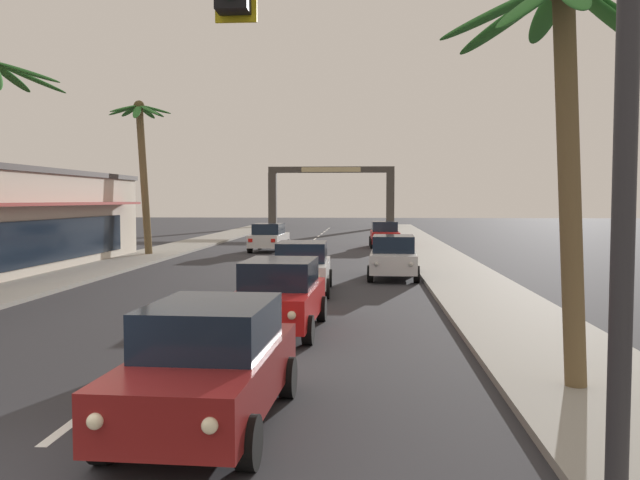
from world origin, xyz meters
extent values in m
cube|color=gray|center=(7.80, 20.00, 0.07)|extent=(3.20, 110.00, 0.14)
cube|color=gray|center=(-7.80, 20.00, 0.07)|extent=(3.20, 110.00, 0.14)
cube|color=silver|center=(0.00, 2.09, 0.00)|extent=(0.16, 2.00, 0.01)
cube|color=silver|center=(0.00, 6.10, 0.00)|extent=(0.16, 2.00, 0.01)
cube|color=silver|center=(0.00, 10.12, 0.00)|extent=(0.16, 2.00, 0.01)
cube|color=silver|center=(0.00, 14.14, 0.00)|extent=(0.16, 2.00, 0.01)
cube|color=silver|center=(0.00, 18.16, 0.00)|extent=(0.16, 2.00, 0.01)
cube|color=silver|center=(0.00, 22.17, 0.00)|extent=(0.16, 2.00, 0.01)
cube|color=silver|center=(0.00, 26.19, 0.00)|extent=(0.16, 2.00, 0.01)
cube|color=silver|center=(0.00, 30.21, 0.00)|extent=(0.16, 2.00, 0.01)
cube|color=silver|center=(0.00, 34.22, 0.00)|extent=(0.16, 2.00, 0.01)
cube|color=silver|center=(0.00, 38.24, 0.00)|extent=(0.16, 2.00, 0.01)
cube|color=silver|center=(0.00, 42.26, 0.00)|extent=(0.16, 2.00, 0.01)
cube|color=silver|center=(0.00, 46.28, 0.00)|extent=(0.16, 2.00, 0.01)
cube|color=silver|center=(0.00, 50.29, 0.00)|extent=(0.16, 2.00, 0.01)
cube|color=silver|center=(0.00, 54.31, 0.00)|extent=(0.16, 2.00, 0.01)
cube|color=silver|center=(0.00, 58.33, 0.00)|extent=(0.16, 2.00, 0.01)
cube|color=silver|center=(0.00, 62.35, 0.00)|extent=(0.16, 2.00, 0.01)
cube|color=silver|center=(0.00, 66.36, 0.00)|extent=(0.16, 2.00, 0.01)
cylinder|color=#2D2D33|center=(6.51, -0.28, 3.30)|extent=(0.22, 0.22, 6.60)
cube|color=maroon|center=(1.92, 2.03, 0.68)|extent=(1.94, 4.37, 0.72)
cube|color=black|center=(1.93, 2.18, 1.36)|extent=(1.69, 2.26, 0.64)
cylinder|color=black|center=(2.72, 0.57, 0.32)|extent=(0.25, 0.65, 0.64)
cylinder|color=black|center=(1.00, 0.64, 0.32)|extent=(0.25, 0.65, 0.64)
cylinder|color=black|center=(2.84, 3.41, 0.32)|extent=(0.25, 0.65, 0.64)
cylinder|color=black|center=(1.12, 3.48, 0.32)|extent=(0.25, 0.65, 0.64)
sphere|color=#F9EFC6|center=(2.45, -0.17, 0.76)|extent=(0.18, 0.18, 0.18)
sphere|color=#F9EFC6|center=(1.21, -0.12, 0.76)|extent=(0.18, 0.18, 0.18)
cube|color=red|center=(2.67, 4.16, 0.78)|extent=(0.24, 0.07, 0.20)
cube|color=red|center=(1.35, 4.21, 0.78)|extent=(0.24, 0.07, 0.20)
cube|color=red|center=(2.01, 8.71, 0.68)|extent=(1.91, 4.36, 0.72)
cube|color=black|center=(2.02, 8.86, 1.36)|extent=(1.68, 2.26, 0.64)
cylinder|color=black|center=(2.83, 7.26, 0.32)|extent=(0.24, 0.65, 0.64)
cylinder|color=black|center=(1.10, 7.32, 0.32)|extent=(0.24, 0.65, 0.64)
cylinder|color=black|center=(2.93, 10.10, 0.32)|extent=(0.24, 0.65, 0.64)
cylinder|color=black|center=(1.20, 10.16, 0.32)|extent=(0.24, 0.65, 0.64)
sphere|color=#F9EFC6|center=(2.56, 6.52, 0.76)|extent=(0.18, 0.18, 0.18)
sphere|color=#F9EFC6|center=(1.32, 6.56, 0.76)|extent=(0.18, 0.18, 0.18)
cube|color=red|center=(2.75, 10.84, 0.78)|extent=(0.24, 0.07, 0.20)
cube|color=red|center=(1.43, 10.89, 0.78)|extent=(0.24, 0.07, 0.20)
cube|color=silver|center=(1.91, 15.39, 0.68)|extent=(1.86, 4.34, 0.72)
cube|color=black|center=(1.91, 15.54, 1.36)|extent=(1.65, 2.24, 0.64)
cylinder|color=black|center=(2.81, 13.99, 0.32)|extent=(0.23, 0.64, 0.64)
cylinder|color=black|center=(1.08, 13.95, 0.32)|extent=(0.23, 0.64, 0.64)
cylinder|color=black|center=(2.74, 16.83, 0.32)|extent=(0.23, 0.64, 0.64)
cylinder|color=black|center=(1.02, 16.79, 0.32)|extent=(0.23, 0.64, 0.64)
sphere|color=#F9EFC6|center=(2.58, 13.24, 0.76)|extent=(0.18, 0.18, 0.18)
sphere|color=#F9EFC6|center=(1.34, 13.21, 0.76)|extent=(0.18, 0.18, 0.18)
cube|color=red|center=(2.52, 17.57, 0.78)|extent=(0.24, 0.07, 0.20)
cube|color=red|center=(1.20, 17.54, 0.78)|extent=(0.24, 0.07, 0.20)
cube|color=silver|center=(-1.77, 33.26, 0.68)|extent=(1.99, 4.39, 0.72)
cube|color=black|center=(-1.78, 33.11, 1.36)|extent=(1.72, 2.28, 0.64)
cylinder|color=black|center=(-2.56, 34.72, 0.32)|extent=(0.25, 0.65, 0.64)
cylinder|color=black|center=(-0.84, 34.63, 0.32)|extent=(0.25, 0.65, 0.64)
cylinder|color=black|center=(-2.71, 31.89, 0.32)|extent=(0.25, 0.65, 0.64)
cylinder|color=black|center=(-0.99, 31.79, 0.32)|extent=(0.25, 0.65, 0.64)
sphere|color=#B2B2AD|center=(-2.27, 35.46, 0.76)|extent=(0.18, 0.18, 0.18)
sphere|color=#B2B2AD|center=(-1.04, 35.39, 0.76)|extent=(0.18, 0.18, 0.18)
cube|color=red|center=(-2.55, 31.14, 0.78)|extent=(0.24, 0.07, 0.20)
cube|color=red|center=(-1.23, 31.06, 0.78)|extent=(0.24, 0.07, 0.20)
cube|color=red|center=(5.25, 37.29, 0.68)|extent=(1.85, 4.34, 0.72)
cube|color=black|center=(5.25, 37.44, 1.36)|extent=(1.65, 2.23, 0.64)
cylinder|color=black|center=(6.15, 35.89, 0.32)|extent=(0.23, 0.64, 0.64)
cylinder|color=black|center=(4.42, 35.85, 0.32)|extent=(0.23, 0.64, 0.64)
cylinder|color=black|center=(6.09, 38.73, 0.32)|extent=(0.23, 0.64, 0.64)
cylinder|color=black|center=(4.36, 38.69, 0.32)|extent=(0.23, 0.64, 0.64)
sphere|color=#B2B2AD|center=(5.92, 35.13, 0.76)|extent=(0.18, 0.18, 0.18)
sphere|color=#B2B2AD|center=(4.68, 35.11, 0.76)|extent=(0.18, 0.18, 0.18)
cube|color=red|center=(5.87, 39.46, 0.78)|extent=(0.24, 0.07, 0.20)
cube|color=red|center=(4.55, 39.43, 0.78)|extent=(0.24, 0.07, 0.20)
cube|color=silver|center=(5.13, 19.74, 0.68)|extent=(1.93, 4.37, 0.72)
cube|color=black|center=(5.14, 19.89, 1.36)|extent=(1.68, 2.26, 0.64)
cylinder|color=black|center=(5.94, 18.28, 0.32)|extent=(0.24, 0.65, 0.64)
cylinder|color=black|center=(4.21, 18.35, 0.32)|extent=(0.24, 0.65, 0.64)
cylinder|color=black|center=(6.05, 21.12, 0.32)|extent=(0.24, 0.65, 0.64)
cylinder|color=black|center=(4.32, 21.19, 0.32)|extent=(0.24, 0.65, 0.64)
sphere|color=#B2B2AD|center=(5.66, 17.54, 0.76)|extent=(0.18, 0.18, 0.18)
sphere|color=#B2B2AD|center=(4.43, 17.59, 0.76)|extent=(0.18, 0.18, 0.18)
cube|color=red|center=(5.87, 21.87, 0.78)|extent=(0.24, 0.07, 0.20)
cube|color=red|center=(4.55, 21.92, 0.78)|extent=(0.24, 0.07, 0.20)
ellipsoid|color=#2D702D|center=(-6.60, 13.72, 7.09)|extent=(2.35, 0.47, 0.85)
ellipsoid|color=#2D702D|center=(-6.79, 14.35, 7.03)|extent=(2.16, 1.55, 0.98)
ellipsoid|color=#2D702D|center=(-7.71, 14.91, 7.14)|extent=(0.48, 2.37, 0.76)
cylinder|color=brown|center=(-8.06, 29.25, 4.07)|extent=(0.83, 0.40, 8.14)
ellipsoid|color=#2D702D|center=(-7.45, 29.44, 8.02)|extent=(1.77, 0.78, 0.56)
ellipsoid|color=#2D702D|center=(-7.80, 29.94, 7.99)|extent=(1.30, 1.64, 0.62)
ellipsoid|color=#2D702D|center=(-8.12, 30.06, 7.97)|extent=(0.71, 1.75, 0.67)
ellipsoid|color=#2D702D|center=(-8.94, 29.76, 7.99)|extent=(1.60, 1.36, 0.61)
ellipsoid|color=#2D702D|center=(-9.10, 29.19, 7.96)|extent=(1.73, 0.52, 0.67)
ellipsoid|color=#2D702D|center=(-8.87, 28.66, 7.98)|extent=(1.50, 1.48, 0.63)
ellipsoid|color=#2D702D|center=(-8.14, 28.51, 7.79)|extent=(0.68, 1.62, 1.00)
ellipsoid|color=#2D702D|center=(-7.61, 28.80, 7.91)|extent=(1.61, 1.27, 0.78)
sphere|color=#4C4223|center=(-8.28, 29.25, 8.18)|extent=(0.60, 0.60, 0.60)
cylinder|color=brown|center=(7.23, 3.90, 3.18)|extent=(0.68, 0.34, 6.38)
ellipsoid|color=#2D702D|center=(7.90, 4.12, 5.91)|extent=(1.85, 0.83, 1.23)
ellipsoid|color=#2D702D|center=(7.90, 4.42, 6.17)|extent=(1.92, 1.39, 0.74)
ellipsoid|color=#2D702D|center=(7.08, 4.90, 6.21)|extent=(0.43, 2.03, 0.65)
ellipsoid|color=#2D702D|center=(6.37, 4.54, 6.05)|extent=(1.70, 1.60, 0.97)
ellipsoid|color=#2D702D|center=(6.13, 3.97, 6.04)|extent=(1.95, 0.53, 0.98)
ellipsoid|color=#2D702D|center=(6.45, 3.26, 5.95)|extent=(1.56, 1.62, 1.15)
cube|color=maroon|center=(-8.50, 17.48, 2.93)|extent=(1.00, 21.93, 0.12)
cube|color=black|center=(-8.93, 17.48, 1.40)|extent=(0.06, 20.64, 1.80)
cube|color=#423D38|center=(-6.79, 70.66, 3.11)|extent=(0.90, 0.90, 6.21)
cube|color=#423D38|center=(6.79, 70.66, 3.11)|extent=(0.90, 0.90, 6.21)
cube|color=#423D38|center=(0.00, 70.66, 6.56)|extent=(14.47, 0.60, 0.70)
cube|color=tan|center=(0.00, 70.34, 6.56)|extent=(6.79, 0.08, 0.56)
camera|label=1|loc=(4.05, -6.91, 3.09)|focal=37.86mm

